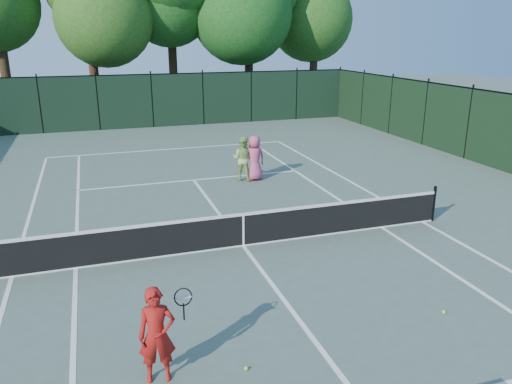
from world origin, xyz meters
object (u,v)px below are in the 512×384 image
object	(u,v)px
loose_ball_near_cart	(444,312)
coach	(157,335)
player_pink	(255,158)
player_green	(243,159)
loose_ball_midcourt	(246,368)

from	to	relation	value
loose_ball_near_cart	coach	bearing A→B (deg)	-178.08
coach	loose_ball_near_cart	distance (m)	5.64
player_pink	player_green	bearing A→B (deg)	-25.45
player_pink	loose_ball_near_cart	bearing A→B (deg)	84.57
player_pink	loose_ball_midcourt	bearing A→B (deg)	62.16
coach	loose_ball_near_cart	bearing A→B (deg)	7.91
coach	loose_ball_midcourt	size ratio (longest dim) A/B	23.54
loose_ball_midcourt	player_green	bearing A→B (deg)	73.34
player_pink	loose_ball_near_cart	distance (m)	10.13
loose_ball_near_cart	player_green	bearing A→B (deg)	95.79
coach	player_green	bearing A→B (deg)	72.33
coach	loose_ball_midcourt	distance (m)	1.59
player_green	loose_ball_near_cart	world-z (taller)	player_green
player_green	coach	bearing A→B (deg)	102.19
coach	player_pink	xyz separation A→B (m)	(4.97, 10.26, 0.04)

